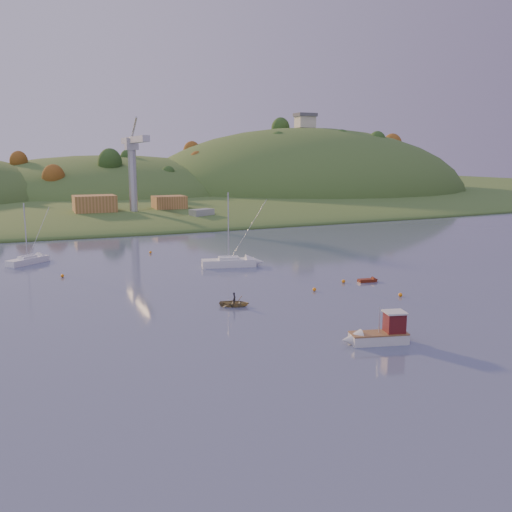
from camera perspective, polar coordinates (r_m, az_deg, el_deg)
name	(u,v)px	position (r m, az deg, el deg)	size (l,w,h in m)	color
ground	(404,373)	(50.05, 14.55, -11.28)	(500.00, 500.00, 0.00)	#3C4762
far_shore	(80,196)	(268.66, -17.20, 5.78)	(620.00, 220.00, 1.50)	#355120
shore_slope	(102,208)	(204.36, -15.14, 4.67)	(640.00, 150.00, 7.00)	#355120
hill_center	(110,198)	(250.21, -14.40, 5.63)	(140.00, 120.00, 36.00)	#355120
hill_right	(304,195)	(263.31, 4.83, 6.11)	(150.00, 130.00, 60.00)	#355120
hilltop_house	(305,120)	(263.15, 4.94, 13.39)	(9.00, 7.00, 6.45)	beige
hillside_trees	(94,203)	(224.11, -15.90, 5.08)	(280.00, 50.00, 32.00)	#213F16
wharf	(143,216)	(162.98, -11.19, 3.97)	(42.00, 16.00, 2.40)	slate
shed_west	(95,204)	(161.41, -15.83, 5.01)	(11.00, 8.00, 4.80)	olive
shed_east	(169,203)	(166.48, -8.67, 5.28)	(9.00, 7.00, 4.00)	olive
dock_crane	(133,158)	(157.98, -12.18, 9.56)	(3.20, 28.00, 20.30)	#B7B7BC
fishing_boat	(375,334)	(56.54, 11.78, -7.68)	(6.77, 3.50, 4.14)	silver
sailboat_near	(28,260)	(102.60, -21.87, -0.36)	(7.07, 6.33, 10.17)	white
sailboat_far	(229,262)	(93.03, -2.75, -0.59)	(9.06, 4.43, 12.07)	silver
canoe	(234,303)	(68.81, -2.18, -4.74)	(2.57, 3.60, 0.75)	#998954
paddler	(234,300)	(68.73, -2.18, -4.45)	(0.53, 0.35, 1.45)	black
red_tender	(371,280)	(83.60, 11.42, -2.38)	(3.20, 1.40, 1.06)	#631E0E
work_vessel	(202,218)	(152.75, -5.44, 3.78)	(15.66, 10.49, 3.80)	#505B6A
buoy_0	(400,295)	(75.64, 14.24, -3.78)	(0.50, 0.50, 0.50)	orange
buoy_1	(314,289)	(76.63, 5.86, -3.34)	(0.50, 0.50, 0.50)	orange
buoy_2	(62,276)	(89.54, -18.80, -1.88)	(0.50, 0.50, 0.50)	orange
buoy_3	(150,252)	(106.97, -10.52, 0.37)	(0.50, 0.50, 0.50)	orange
buoy_4	(344,281)	(82.07, 8.74, -2.51)	(0.50, 0.50, 0.50)	orange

